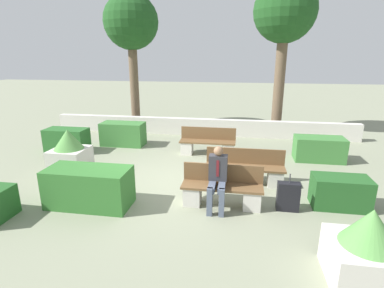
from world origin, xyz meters
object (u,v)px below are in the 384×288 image
(planter_corner_left, at_px, (70,154))
(suitcase, at_px, (288,197))
(tree_leftmost, at_px, (131,25))
(planter_corner_right, at_px, (367,251))
(person_seated_man, at_px, (217,176))
(bench_right_side, at_px, (245,171))
(tree_center_left, at_px, (285,15))
(bench_front, at_px, (222,191))
(bench_left_side, at_px, (208,145))

(planter_corner_left, distance_m, suitcase, 5.64)
(suitcase, height_order, tree_leftmost, tree_leftmost)
(tree_leftmost, bearing_deg, planter_corner_right, -53.67)
(person_seated_man, bearing_deg, suitcase, 5.32)
(bench_right_side, xyz_separation_m, suitcase, (0.88, -1.24, -0.03))
(suitcase, bearing_deg, tree_center_left, 86.28)
(bench_front, xyz_separation_m, tree_center_left, (1.82, 6.93, 4.29))
(bench_front, height_order, planter_corner_left, planter_corner_left)
(tree_leftmost, bearing_deg, suitcase, -50.15)
(bench_left_side, height_order, tree_leftmost, tree_leftmost)
(bench_left_side, xyz_separation_m, bench_right_side, (1.18, -2.14, 0.01))
(person_seated_man, xyz_separation_m, tree_center_left, (1.91, 7.07, 3.89))
(bench_right_side, bearing_deg, bench_left_side, 108.23)
(suitcase, bearing_deg, bench_left_side, 121.34)
(bench_left_side, distance_m, planter_corner_left, 4.15)
(bench_front, height_order, suitcase, bench_front)
(bench_right_side, relative_size, tree_center_left, 0.33)
(planter_corner_left, bearing_deg, bench_front, -14.91)
(person_seated_man, distance_m, tree_leftmost, 8.92)
(bench_front, xyz_separation_m, planter_corner_right, (2.14, -1.97, 0.18))
(bench_front, height_order, person_seated_man, person_seated_man)
(bench_left_side, distance_m, tree_leftmost, 6.42)
(person_seated_man, distance_m, planter_corner_right, 2.89)
(bench_left_side, distance_m, tree_center_left, 6.11)
(planter_corner_right, distance_m, tree_center_left, 9.81)
(bench_front, height_order, bench_right_side, same)
(planter_corner_right, distance_m, suitcase, 2.12)
(tree_leftmost, bearing_deg, bench_front, -57.60)
(bench_left_side, xyz_separation_m, planter_corner_left, (-3.46, -2.28, 0.25))
(bench_left_side, bearing_deg, suitcase, -70.21)
(person_seated_man, xyz_separation_m, planter_corner_right, (2.23, -1.83, -0.23))
(person_seated_man, xyz_separation_m, tree_leftmost, (-4.24, 6.96, 3.61))
(bench_front, height_order, planter_corner_right, planter_corner_right)
(bench_left_side, bearing_deg, bench_right_side, -72.77)
(suitcase, bearing_deg, person_seated_man, -174.68)
(person_seated_man, distance_m, planter_corner_left, 4.25)
(bench_front, height_order, bench_left_side, same)
(bench_front, distance_m, planter_corner_left, 4.31)
(person_seated_man, relative_size, tree_leftmost, 0.24)
(suitcase, distance_m, tree_leftmost, 9.77)
(bench_front, distance_m, suitcase, 1.37)
(person_seated_man, height_order, planter_corner_right, person_seated_man)
(bench_right_side, xyz_separation_m, person_seated_man, (-0.58, -1.38, 0.39))
(tree_center_left, bearing_deg, person_seated_man, -105.14)
(tree_center_left, bearing_deg, suitcase, -93.72)
(bench_right_side, height_order, suitcase, bench_right_side)
(suitcase, bearing_deg, tree_leftmost, 129.85)
(person_seated_man, distance_m, suitcase, 1.53)
(bench_front, relative_size, tree_center_left, 0.29)
(bench_front, xyz_separation_m, planter_corner_left, (-4.16, 1.11, 0.25))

